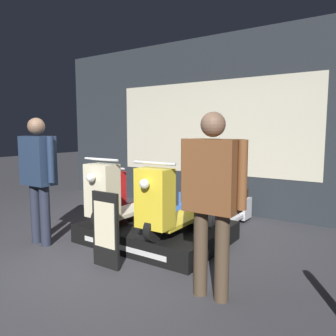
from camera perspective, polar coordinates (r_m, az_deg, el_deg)
ground_plane at (r=3.95m, az=-15.45°, el=-16.16°), size 30.00×30.00×0.00m
shop_wall_back at (r=6.20m, az=7.25°, el=7.41°), size 7.23×0.09×3.20m
display_platform at (r=4.58m, az=-1.99°, el=-11.01°), size 1.84×1.42×0.25m
scooter_display_left at (r=4.66m, az=-6.65°, el=-4.77°), size 0.56×1.62×0.91m
scooter_display_right at (r=4.18m, az=2.06°, el=-6.07°), size 0.56×1.62×0.91m
scooter_backrow_0 at (r=5.90m, az=-6.09°, el=-4.78°), size 0.56×1.62×0.91m
scooter_backrow_1 at (r=5.41m, az=0.81°, el=-5.80°), size 0.56×1.62×0.91m
scooter_backrow_2 at (r=5.01m, az=8.97°, el=-6.90°), size 0.56×1.62×0.91m
person_left_browsing at (r=4.58m, az=-21.66°, el=-0.34°), size 0.61×0.25×1.67m
person_right_browsing at (r=2.90m, az=7.68°, el=-3.64°), size 0.63×0.26×1.67m
price_sign_board at (r=3.71m, az=-10.82°, el=-10.52°), size 0.37×0.04×0.85m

